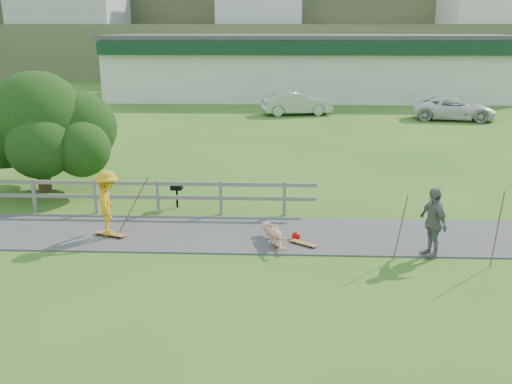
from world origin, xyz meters
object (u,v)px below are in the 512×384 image
(skater_rider, at_px, (108,206))
(bbq, at_px, (177,196))
(spectator_b, at_px, (433,222))
(car_white, at_px, (454,109))
(skater_fallen, at_px, (274,234))
(tree, at_px, (41,144))
(car_silver, at_px, (296,103))

(skater_rider, distance_m, bbq, 3.21)
(spectator_b, xyz_separation_m, car_white, (7.08, 22.84, -0.20))
(skater_fallen, height_order, tree, tree)
(skater_rider, relative_size, car_white, 0.35)
(spectator_b, distance_m, car_white, 23.92)
(car_silver, bearing_deg, skater_rider, 154.85)
(skater_fallen, bearing_deg, car_white, 45.74)
(skater_rider, distance_m, car_silver, 24.32)
(tree, height_order, bbq, tree)
(car_silver, height_order, car_white, car_silver)
(car_silver, bearing_deg, tree, 141.95)
(skater_rider, distance_m, car_white, 26.95)
(car_silver, bearing_deg, bbq, 156.69)
(skater_fallen, distance_m, bbq, 4.56)
(car_white, bearing_deg, car_silver, 88.57)
(car_white, relative_size, bbq, 6.48)
(skater_rider, distance_m, spectator_b, 8.76)
(car_white, bearing_deg, skater_fallen, 162.02)
(car_silver, bearing_deg, spectator_b, 175.38)
(car_white, distance_m, tree, 26.06)
(spectator_b, distance_m, tree, 13.69)
(car_silver, xyz_separation_m, tree, (-9.58, -18.99, 0.96))
(skater_rider, bearing_deg, spectator_b, -112.62)
(spectator_b, bearing_deg, tree, -132.31)
(skater_fallen, height_order, spectator_b, spectator_b)
(skater_fallen, relative_size, bbq, 1.98)
(car_silver, distance_m, bbq, 21.24)
(spectator_b, relative_size, car_silver, 0.40)
(spectator_b, xyz_separation_m, tree, (-12.46, 5.62, 0.81))
(tree, relative_size, bbq, 6.74)
(skater_fallen, distance_m, car_silver, 24.00)
(skater_rider, bearing_deg, skater_fallen, -110.46)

